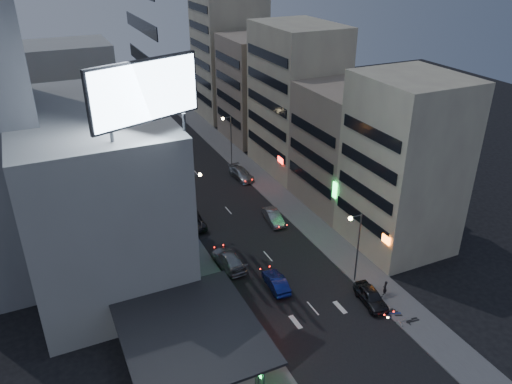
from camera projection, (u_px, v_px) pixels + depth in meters
ground at (335, 334)px, 45.73m from camera, size 180.00×180.00×0.00m
sidewalk_left at (162, 209)px, 66.96m from camera, size 4.00×120.00×0.12m
sidewalk_right at (269, 187)px, 73.00m from camera, size 4.00×120.00×0.12m
food_court at (182, 351)px, 41.21m from camera, size 11.00×13.00×3.88m
white_building at (96, 193)px, 51.45m from camera, size 14.00×24.00×18.00m
shophouse_near at (404, 165)px, 55.39m from camera, size 10.00×11.00×20.00m
shophouse_mid at (347, 147)px, 65.79m from camera, size 11.00×12.00×16.00m
shophouse_far at (296, 100)px, 74.77m from camera, size 10.00×14.00×22.00m
far_left_a at (77, 114)px, 71.80m from camera, size 11.00×10.00×20.00m
far_left_b at (66, 107)px, 83.25m from camera, size 12.00×10.00×15.00m
far_right_a at (257, 88)px, 88.00m from camera, size 11.00×12.00×18.00m
far_right_b at (229, 56)px, 98.16m from camera, size 12.00×12.00×24.00m
billboard at (145, 92)px, 39.15m from camera, size 9.52×3.75×6.20m
street_lamp_right_near at (356, 239)px, 50.40m from camera, size 1.60×0.44×8.02m
street_lamp_left at (194, 196)px, 58.89m from camera, size 1.60×0.44×8.02m
street_lamp_right_far at (229, 134)px, 77.92m from camera, size 1.60×0.44×8.02m
parked_car_right_near at (371, 297)px, 49.34m from camera, size 2.48×4.90×1.60m
parked_car_right_mid at (273, 217)px, 63.69m from camera, size 2.08×4.77×1.53m
parked_car_left at (192, 220)px, 62.91m from camera, size 2.87×5.72×1.55m
parked_car_right_far at (241, 174)px, 75.44m from camera, size 2.61×5.53×1.56m
road_car_blue at (276, 282)px, 51.53m from camera, size 1.95×4.65×1.50m
road_car_silver at (228, 259)px, 55.03m from camera, size 2.59×5.87×1.67m
person at (385, 288)px, 50.37m from camera, size 0.70×0.60×1.61m
scooter_black_a at (417, 312)px, 47.41m from camera, size 0.77×1.88×1.12m
scooter_silver_a at (411, 313)px, 47.24m from camera, size 1.00×2.14×1.26m
scooter_blue at (401, 308)px, 47.99m from camera, size 1.38×2.05×1.19m
scooter_black_b at (395, 305)px, 48.45m from camera, size 0.72×1.73×1.03m
scooter_silver_b at (389, 302)px, 48.73m from camera, size 1.32×2.05×1.19m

